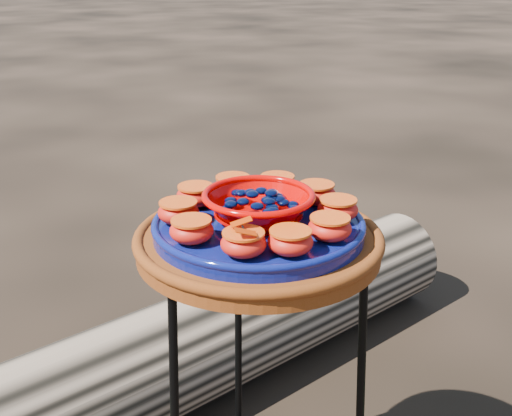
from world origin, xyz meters
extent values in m
cylinder|color=#602908|center=(0.00, 0.00, 0.72)|extent=(0.45, 0.45, 0.04)
cylinder|color=#010B35|center=(0.00, 0.00, 0.75)|extent=(0.38, 0.38, 0.03)
ellipsoid|color=#BE0B04|center=(-0.05, -0.13, 0.78)|extent=(0.07, 0.07, 0.04)
ellipsoid|color=#BE0B04|center=(0.02, -0.14, 0.78)|extent=(0.07, 0.07, 0.04)
ellipsoid|color=#BE0B04|center=(0.10, -0.10, 0.78)|extent=(0.07, 0.07, 0.04)
ellipsoid|color=#BE0B04|center=(0.14, -0.03, 0.78)|extent=(0.07, 0.07, 0.04)
ellipsoid|color=#BE0B04|center=(0.13, 0.06, 0.78)|extent=(0.07, 0.07, 0.04)
ellipsoid|color=#BE0B04|center=(0.07, 0.13, 0.78)|extent=(0.07, 0.07, 0.04)
ellipsoid|color=#BE0B04|center=(-0.02, 0.14, 0.78)|extent=(0.07, 0.07, 0.04)
ellipsoid|color=#BE0B04|center=(-0.10, 0.10, 0.78)|extent=(0.07, 0.07, 0.04)
ellipsoid|color=#BE0B04|center=(-0.14, 0.03, 0.78)|extent=(0.07, 0.07, 0.04)
ellipsoid|color=#BE0B04|center=(-0.13, -0.06, 0.78)|extent=(0.07, 0.07, 0.04)
ellipsoid|color=#18591E|center=(-0.27, 0.49, 0.07)|extent=(0.27, 0.27, 0.13)
camera|label=1|loc=(-0.24, -1.04, 1.21)|focal=45.00mm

